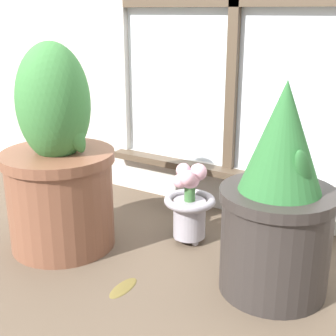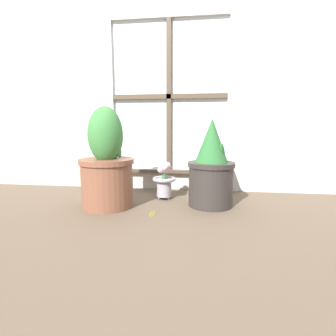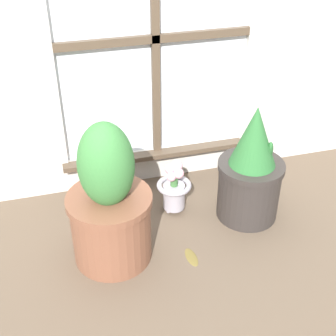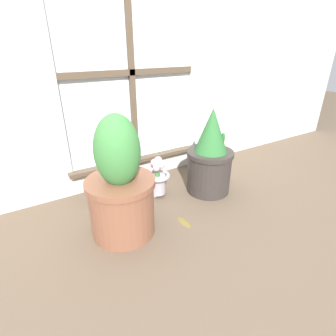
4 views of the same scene
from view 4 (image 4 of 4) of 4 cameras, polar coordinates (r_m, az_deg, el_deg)
name	(u,v)px [view 4 (image 4 of 4)]	position (r m, az deg, el deg)	size (l,w,h in m)	color
ground_plane	(192,227)	(1.43, 5.35, -12.74)	(10.00, 10.00, 0.00)	brown
potted_plant_left	(121,188)	(1.28, -10.25, -4.41)	(0.33, 0.33, 0.62)	brown
potted_plant_right	(210,157)	(1.66, 9.13, 2.30)	(0.29, 0.29, 0.55)	#2D2826
flower_vase	(157,177)	(1.63, -2.32, -1.92)	(0.16, 0.16, 0.26)	#99939E
fallen_leaf	(184,222)	(1.46, 3.53, -11.56)	(0.05, 0.11, 0.01)	brown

